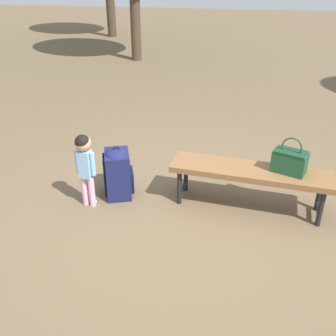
# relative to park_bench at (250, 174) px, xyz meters

# --- Properties ---
(ground_plane) EXTENTS (40.00, 40.00, 0.00)m
(ground_plane) POSITION_rel_park_bench_xyz_m (0.67, 0.17, -0.39)
(ground_plane) COLOR brown
(ground_plane) RESTS_ON ground
(park_bench) EXTENTS (1.63, 0.56, 0.45)m
(park_bench) POSITION_rel_park_bench_xyz_m (0.00, 0.00, 0.00)
(park_bench) COLOR brown
(park_bench) RESTS_ON ground
(handbag) EXTENTS (0.36, 0.29, 0.37)m
(handbag) POSITION_rel_park_bench_xyz_m (-0.36, 0.00, 0.18)
(handbag) COLOR #1E4C2D
(handbag) RESTS_ON park_bench
(child_standing) EXTENTS (0.22, 0.16, 0.81)m
(child_standing) POSITION_rel_park_bench_xyz_m (1.64, 0.28, 0.14)
(child_standing) COLOR #E5B2C6
(child_standing) RESTS_ON ground
(backpack_large) EXTENTS (0.37, 0.41, 0.58)m
(backpack_large) POSITION_rel_park_bench_xyz_m (1.39, 0.02, -0.10)
(backpack_large) COLOR #191E4C
(backpack_large) RESTS_ON ground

